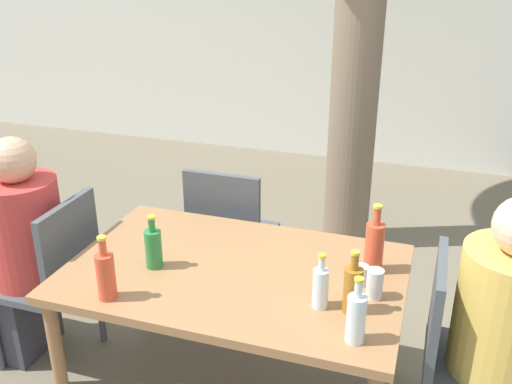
% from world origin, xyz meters
% --- Properties ---
extents(cafe_building_wall, '(10.00, 0.08, 2.80)m').
position_xyz_m(cafe_building_wall, '(0.00, 3.69, 1.40)').
color(cafe_building_wall, white).
rests_on(cafe_building_wall, ground_plane).
extents(dining_table_front, '(1.48, 0.95, 0.74)m').
position_xyz_m(dining_table_front, '(0.00, 0.00, 0.66)').
color(dining_table_front, '#996B42').
rests_on(dining_table_front, ground_plane).
extents(patio_chair_0, '(0.44, 0.44, 0.93)m').
position_xyz_m(patio_chair_0, '(-0.97, 0.00, 0.53)').
color(patio_chair_0, '#474C51').
rests_on(patio_chair_0, ground_plane).
extents(patio_chair_1, '(0.44, 0.44, 0.93)m').
position_xyz_m(patio_chair_1, '(0.97, 0.00, 0.53)').
color(patio_chair_1, '#474C51').
rests_on(patio_chair_1, ground_plane).
extents(patio_chair_2, '(0.44, 0.44, 0.93)m').
position_xyz_m(patio_chair_2, '(-0.30, 0.71, 0.53)').
color(patio_chair_2, '#474C51').
rests_on(patio_chair_2, ground_plane).
extents(person_seated_0, '(0.59, 0.38, 1.23)m').
position_xyz_m(person_seated_0, '(-1.21, -0.00, 0.56)').
color(person_seated_0, '#383842').
rests_on(person_seated_0, ground_plane).
extents(amber_bottle_0, '(0.07, 0.07, 0.26)m').
position_xyz_m(amber_bottle_0, '(0.54, -0.15, 0.84)').
color(amber_bottle_0, '#9E661E').
rests_on(amber_bottle_0, dining_table_front).
extents(soda_bottle_1, '(0.08, 0.08, 0.32)m').
position_xyz_m(soda_bottle_1, '(0.58, 0.18, 0.86)').
color(soda_bottle_1, '#DB4C2D').
rests_on(soda_bottle_1, dining_table_front).
extents(soda_bottle_2, '(0.08, 0.08, 0.28)m').
position_xyz_m(soda_bottle_2, '(-0.41, -0.37, 0.84)').
color(soda_bottle_2, '#DB4C2D').
rests_on(soda_bottle_2, dining_table_front).
extents(water_bottle_3, '(0.07, 0.07, 0.26)m').
position_xyz_m(water_bottle_3, '(0.58, -0.34, 0.84)').
color(water_bottle_3, silver).
rests_on(water_bottle_3, dining_table_front).
extents(green_bottle_4, '(0.08, 0.08, 0.25)m').
position_xyz_m(green_bottle_4, '(-0.35, -0.09, 0.83)').
color(green_bottle_4, '#287A38').
rests_on(green_bottle_4, dining_table_front).
extents(water_bottle_5, '(0.06, 0.06, 0.24)m').
position_xyz_m(water_bottle_5, '(0.42, -0.16, 0.83)').
color(water_bottle_5, silver).
rests_on(water_bottle_5, dining_table_front).
extents(drinking_glass_0, '(0.06, 0.06, 0.08)m').
position_xyz_m(drinking_glass_0, '(0.55, 0.06, 0.78)').
color(drinking_glass_0, white).
rests_on(drinking_glass_0, dining_table_front).
extents(drinking_glass_1, '(0.07, 0.07, 0.13)m').
position_xyz_m(drinking_glass_1, '(0.61, -0.03, 0.80)').
color(drinking_glass_1, white).
rests_on(drinking_glass_1, dining_table_front).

